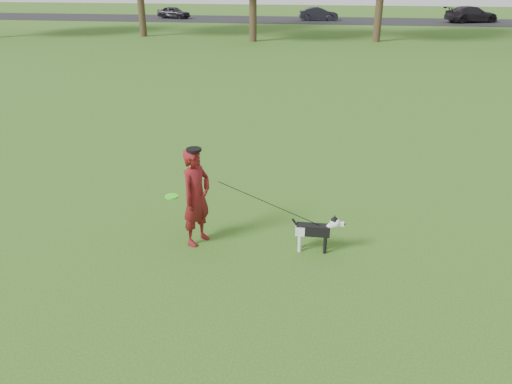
# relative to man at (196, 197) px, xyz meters

# --- Properties ---
(ground) EXTENTS (120.00, 120.00, 0.00)m
(ground) POSITION_rel_man_xyz_m (1.20, 0.53, -0.87)
(ground) COLOR #285116
(ground) RESTS_ON ground
(road) EXTENTS (120.00, 7.00, 0.02)m
(road) POSITION_rel_man_xyz_m (1.20, 40.53, -0.86)
(road) COLOR black
(road) RESTS_ON ground
(man) EXTENTS (0.65, 0.75, 1.75)m
(man) POSITION_rel_man_xyz_m (0.00, 0.00, 0.00)
(man) COLOR #5D0D1A
(man) RESTS_ON ground
(dog) EXTENTS (0.91, 0.18, 0.69)m
(dog) POSITION_rel_man_xyz_m (2.09, -0.03, -0.45)
(dog) COLOR black
(dog) RESTS_ON ground
(car_left) EXTENTS (3.35, 2.06, 1.07)m
(car_left) POSITION_rel_man_xyz_m (-12.44, 40.53, -0.32)
(car_left) COLOR black
(car_left) RESTS_ON road
(car_mid) EXTENTS (3.58, 1.62, 1.14)m
(car_mid) POSITION_rel_man_xyz_m (1.09, 40.53, -0.28)
(car_mid) COLOR black
(car_mid) RESTS_ON road
(car_right) EXTENTS (4.98, 3.32, 1.34)m
(car_right) POSITION_rel_man_xyz_m (14.34, 40.53, -0.18)
(car_right) COLOR black
(car_right) RESTS_ON road
(man_held_items) EXTENTS (2.73, 0.39, 1.29)m
(man_held_items) POSITION_rel_man_xyz_m (1.16, -0.05, 0.03)
(man_held_items) COLOR #3FE71D
(man_held_items) RESTS_ON ground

